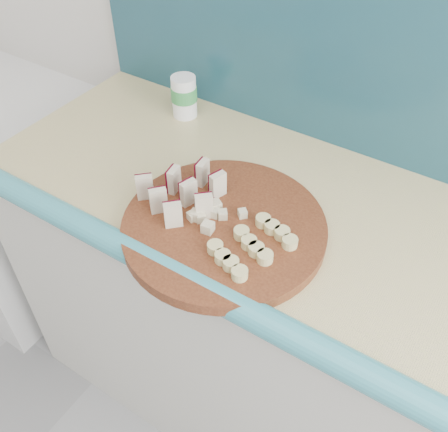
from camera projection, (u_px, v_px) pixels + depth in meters
kitchen_counter at (392, 383)px, 1.31m from camera, size 2.20×0.63×0.91m
porcelain_fixture at (4, 189)px, 1.95m from camera, size 0.70×0.72×0.84m
cutting_board at (224, 227)px, 1.06m from camera, size 0.56×0.56×0.03m
apple_wedges at (183, 192)px, 1.08m from camera, size 0.18×0.19×0.06m
apple_chunks at (216, 212)px, 1.06m from camera, size 0.07×0.07×0.02m
banana_slices at (253, 245)px, 0.99m from camera, size 0.15×0.18×0.02m
canister at (184, 96)px, 1.37m from camera, size 0.07×0.07×0.12m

